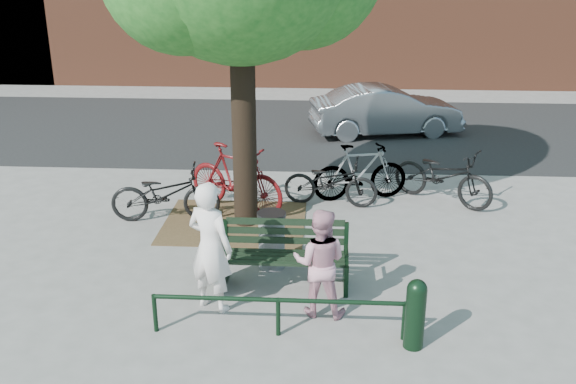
# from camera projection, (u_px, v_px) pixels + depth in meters

# --- Properties ---
(ground) EXTENTS (90.00, 90.00, 0.00)m
(ground) POSITION_uv_depth(u_px,v_px,m) (285.00, 287.00, 8.90)
(ground) COLOR gray
(ground) RESTS_ON ground
(dirt_pit) EXTENTS (2.40, 2.00, 0.02)m
(dirt_pit) POSITION_uv_depth(u_px,v_px,m) (235.00, 222.00, 11.01)
(dirt_pit) COLOR brown
(dirt_pit) RESTS_ON ground
(road) EXTENTS (40.00, 7.00, 0.01)m
(road) POSITION_uv_depth(u_px,v_px,m) (305.00, 129.00, 16.85)
(road) COLOR black
(road) RESTS_ON ground
(park_bench) EXTENTS (1.74, 0.54, 0.97)m
(park_bench) POSITION_uv_depth(u_px,v_px,m) (285.00, 253.00, 8.81)
(park_bench) COLOR black
(park_bench) RESTS_ON ground
(guard_railing) EXTENTS (3.06, 0.06, 0.51)m
(guard_railing) POSITION_uv_depth(u_px,v_px,m) (278.00, 306.00, 7.64)
(guard_railing) COLOR black
(guard_railing) RESTS_ON ground
(person_left) EXTENTS (0.75, 0.65, 1.74)m
(person_left) POSITION_uv_depth(u_px,v_px,m) (210.00, 247.00, 8.09)
(person_left) COLOR silver
(person_left) RESTS_ON ground
(person_right) EXTENTS (0.75, 0.62, 1.43)m
(person_right) POSITION_uv_depth(u_px,v_px,m) (320.00, 263.00, 8.02)
(person_right) COLOR #C68899
(person_right) RESTS_ON ground
(bollard) EXTENTS (0.24, 0.24, 0.88)m
(bollard) POSITION_uv_depth(u_px,v_px,m) (415.00, 311.00, 7.39)
(bollard) COLOR black
(bollard) RESTS_ON ground
(litter_bin) EXTENTS (0.42, 0.42, 0.86)m
(litter_bin) POSITION_uv_depth(u_px,v_px,m) (272.00, 240.00, 9.32)
(litter_bin) COLOR gray
(litter_bin) RESTS_ON ground
(bicycle_a) EXTENTS (1.92, 0.84, 0.98)m
(bicycle_a) POSITION_uv_depth(u_px,v_px,m) (165.00, 194.00, 10.96)
(bicycle_a) COLOR black
(bicycle_a) RESTS_ON ground
(bicycle_b) EXTENTS (2.02, 1.46, 1.20)m
(bicycle_b) POSITION_uv_depth(u_px,v_px,m) (236.00, 178.00, 11.40)
(bicycle_b) COLOR #500B0D
(bicycle_b) RESTS_ON ground
(bicycle_c) EXTENTS (1.77, 0.81, 0.90)m
(bicycle_c) POSITION_uv_depth(u_px,v_px,m) (331.00, 182.00, 11.64)
(bicycle_c) COLOR black
(bicycle_c) RESTS_ON ground
(bicycle_d) EXTENTS (1.86, 0.92, 1.08)m
(bicycle_d) POSITION_uv_depth(u_px,v_px,m) (360.00, 172.00, 11.89)
(bicycle_d) COLOR gray
(bicycle_d) RESTS_ON ground
(bicycle_e) EXTENTS (1.99, 1.72, 1.04)m
(bicycle_e) POSITION_uv_depth(u_px,v_px,m) (443.00, 176.00, 11.77)
(bicycle_e) COLOR black
(bicycle_e) RESTS_ON ground
(parked_car) EXTENTS (3.95, 2.08, 1.24)m
(parked_car) POSITION_uv_depth(u_px,v_px,m) (386.00, 111.00, 16.19)
(parked_car) COLOR gray
(parked_car) RESTS_ON ground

